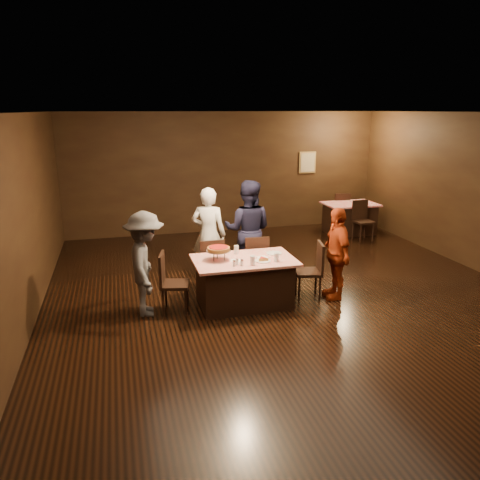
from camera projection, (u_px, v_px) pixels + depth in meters
name	position (u px, v px, depth m)	size (l,w,h in m)	color
room	(302.00, 172.00, 7.00)	(10.00, 10.04, 3.02)	black
main_table	(244.00, 282.00, 7.47)	(1.60, 1.00, 0.77)	#B4190C
back_table	(349.00, 218.00, 11.84)	(1.30, 0.90, 0.77)	red
chair_far_left	(210.00, 264.00, 8.04)	(0.42, 0.42, 0.95)	black
chair_far_right	(255.00, 260.00, 8.24)	(0.42, 0.42, 0.95)	black
chair_end_left	(175.00, 283.00, 7.17)	(0.42, 0.42, 0.95)	black
chair_end_right	(308.00, 271.00, 7.71)	(0.42, 0.42, 0.95)	black
chair_back_near	(364.00, 221.00, 11.16)	(0.42, 0.42, 0.95)	black
chair_back_far	(339.00, 210.00, 12.37)	(0.42, 0.42, 0.95)	black
diner_white_jacket	(209.00, 234.00, 8.45)	(0.63, 0.41, 1.73)	white
diner_navy_hoodie	(248.00, 230.00, 8.56)	(0.89, 0.69, 1.83)	black
diner_grey_knit	(145.00, 264.00, 7.02)	(1.04, 0.60, 1.61)	#4D4D51
diner_red_shirt	(336.00, 253.00, 7.67)	(0.90, 0.37, 1.54)	#A83512
pizza_stand	(218.00, 249.00, 7.26)	(0.38, 0.38, 0.22)	black
plate_with_slice	(263.00, 260.00, 7.25)	(0.25, 0.25, 0.06)	white
plate_empty	(274.00, 253.00, 7.63)	(0.25, 0.25, 0.01)	white
glass_front_left	(253.00, 260.00, 7.08)	(0.08, 0.08, 0.14)	silver
glass_front_right	(276.00, 257.00, 7.22)	(0.08, 0.08, 0.14)	silver
glass_back	(236.00, 250.00, 7.61)	(0.08, 0.08, 0.14)	silver
condiments	(238.00, 263.00, 7.04)	(0.17, 0.10, 0.09)	silver
napkin_center	(262.00, 257.00, 7.43)	(0.16, 0.16, 0.01)	white
napkin_left	(236.00, 261.00, 7.28)	(0.16, 0.16, 0.01)	white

